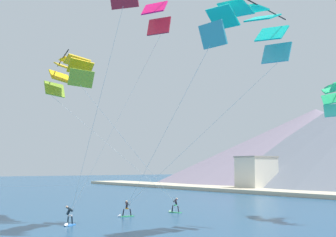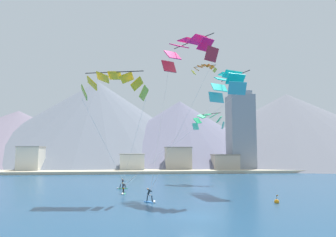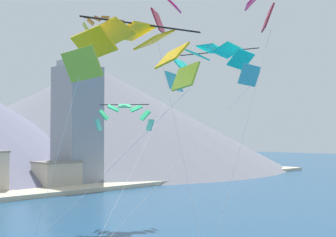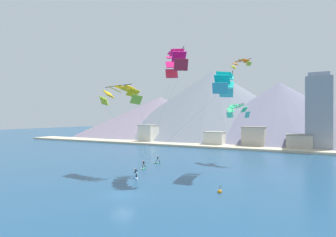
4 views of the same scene
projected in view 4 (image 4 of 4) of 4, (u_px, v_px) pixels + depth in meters
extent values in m
plane|color=navy|center=(123.00, 195.00, 33.11)|extent=(400.00, 400.00, 0.00)
cube|color=#337FDB|center=(136.00, 178.00, 42.32)|extent=(1.28, 1.37, 0.07)
cylinder|color=#14232D|center=(136.00, 175.00, 42.70)|extent=(0.25, 0.26, 0.73)
cylinder|color=#14232D|center=(137.00, 176.00, 41.93)|extent=(0.25, 0.26, 0.73)
cube|color=white|center=(136.00, 173.00, 42.31)|extent=(0.39, 0.38, 0.12)
cylinder|color=#14232D|center=(136.00, 171.00, 42.28)|extent=(0.49, 0.47, 0.62)
cylinder|color=#14232D|center=(136.00, 170.00, 42.42)|extent=(0.45, 0.41, 0.40)
cylinder|color=#14232D|center=(136.00, 170.00, 42.19)|extent=(0.45, 0.41, 0.40)
cylinder|color=black|center=(137.00, 170.00, 42.35)|extent=(0.37, 0.41, 0.03)
sphere|color=tan|center=(134.00, 169.00, 42.23)|extent=(0.22, 0.22, 0.22)
cone|color=white|center=(137.00, 179.00, 41.47)|extent=(0.47, 0.46, 0.36)
cube|color=#33B266|center=(158.00, 163.00, 56.22)|extent=(1.51, 0.83, 0.07)
cylinder|color=#231E28|center=(160.00, 162.00, 56.15)|extent=(0.25, 0.17, 0.69)
cylinder|color=#231E28|center=(156.00, 161.00, 56.29)|extent=(0.25, 0.17, 0.69)
cube|color=#33B266|center=(158.00, 160.00, 56.22)|extent=(0.29, 0.34, 0.12)
cylinder|color=#231E28|center=(158.00, 158.00, 56.32)|extent=(0.31, 0.46, 0.59)
cylinder|color=#231E28|center=(158.00, 157.00, 56.20)|extent=(0.22, 0.50, 0.38)
cylinder|color=#231E28|center=(157.00, 157.00, 56.24)|extent=(0.22, 0.50, 0.38)
cylinder|color=black|center=(158.00, 158.00, 56.05)|extent=(0.51, 0.18, 0.03)
sphere|color=beige|center=(158.00, 156.00, 56.47)|extent=(0.21, 0.21, 0.21)
cone|color=white|center=(154.00, 163.00, 56.38)|extent=(0.39, 0.43, 0.36)
cube|color=#33B266|center=(144.00, 168.00, 50.49)|extent=(0.59, 1.48, 0.07)
cylinder|color=#231E28|center=(145.00, 166.00, 50.82)|extent=(0.14, 0.24, 0.68)
cylinder|color=#231E28|center=(142.00, 167.00, 50.16)|extent=(0.14, 0.24, 0.68)
cube|color=orange|center=(144.00, 165.00, 50.49)|extent=(0.31, 0.25, 0.12)
cylinder|color=#231E28|center=(143.00, 163.00, 50.52)|extent=(0.33, 0.23, 0.57)
cylinder|color=#231E28|center=(144.00, 162.00, 50.55)|extent=(0.49, 0.13, 0.37)
cylinder|color=#231E28|center=(144.00, 162.00, 50.37)|extent=(0.49, 0.13, 0.37)
cylinder|color=black|center=(145.00, 162.00, 50.36)|extent=(0.09, 0.52, 0.03)
sphere|color=tan|center=(143.00, 161.00, 50.56)|extent=(0.21, 0.21, 0.21)
cone|color=white|center=(141.00, 169.00, 49.76)|extent=(0.39, 0.34, 0.36)
cube|color=#A11F31|center=(172.00, 74.00, 47.26)|extent=(2.27, 1.76, 1.76)
cube|color=#EF126B|center=(172.00, 65.00, 46.34)|extent=(2.59, 2.25, 1.48)
cube|color=#EF126B|center=(173.00, 57.00, 44.94)|extent=(2.77, 2.59, 0.96)
cube|color=#EF126B|center=(175.00, 53.00, 43.28)|extent=(2.81, 2.72, 0.28)
cube|color=#EF126B|center=(177.00, 52.00, 41.63)|extent=(2.71, 2.68, 0.96)
cube|color=#EF126B|center=(179.00, 57.00, 40.26)|extent=(2.47, 2.43, 1.48)
cube|color=#A11F31|center=(181.00, 65.00, 39.38)|extent=(2.11, 1.99, 1.76)
cylinder|color=black|center=(180.00, 53.00, 43.44)|extent=(4.30, 6.85, 0.10)
cylinder|color=silver|center=(155.00, 122.00, 44.92)|extent=(2.77, 7.22, 15.68)
cylinder|color=silver|center=(159.00, 122.00, 40.76)|extent=(7.72, 0.40, 15.68)
cube|color=#8EB82F|center=(136.00, 100.00, 43.58)|extent=(1.28, 2.19, 1.65)
cube|color=yellow|center=(133.00, 93.00, 44.22)|extent=(1.63, 2.22, 1.48)
cube|color=yellow|center=(128.00, 89.00, 44.99)|extent=(1.77, 2.24, 1.10)
cube|color=yellow|center=(121.00, 88.00, 45.77)|extent=(1.67, 2.26, 0.57)
cube|color=yellow|center=(115.00, 90.00, 46.45)|extent=(1.54, 2.26, 1.10)
cube|color=yellow|center=(109.00, 94.00, 46.93)|extent=(1.40, 2.25, 1.48)
cube|color=#8EB82F|center=(104.00, 101.00, 47.15)|extent=(1.05, 2.22, 1.65)
cylinder|color=black|center=(118.00, 86.00, 44.93)|extent=(7.08, 1.97, 0.10)
cylinder|color=silver|center=(149.00, 134.00, 49.69)|extent=(3.14, 12.67, 10.92)
cylinder|color=silver|center=(132.00, 134.00, 51.60)|extent=(4.59, 12.26, 10.92)
cube|color=#38A6B9|center=(226.00, 93.00, 49.18)|extent=(2.54, 1.32, 1.84)
cube|color=#0FCDBB|center=(227.00, 84.00, 48.26)|extent=(2.63, 1.85, 1.61)
cube|color=#0FCDBB|center=(226.00, 78.00, 46.87)|extent=(2.69, 2.12, 1.10)
cube|color=#0FCDBB|center=(226.00, 74.00, 45.25)|extent=(2.71, 2.11, 0.42)
cube|color=#0FCDBB|center=(224.00, 75.00, 43.66)|extent=(2.70, 1.89, 1.10)
cube|color=#0FCDBB|center=(222.00, 80.00, 42.37)|extent=(2.66, 1.41, 1.61)
cube|color=#38A6B9|center=(220.00, 88.00, 41.57)|extent=(2.59, 0.76, 1.84)
cylinder|color=black|center=(232.00, 75.00, 44.88)|extent=(2.08, 7.85, 0.10)
cylinder|color=silver|center=(185.00, 130.00, 49.89)|extent=(14.25, 6.17, 12.48)
cylinder|color=silver|center=(178.00, 131.00, 45.89)|extent=(15.31, 2.32, 12.48)
cube|color=#3CB7A6|center=(230.00, 115.00, 58.64)|extent=(1.48, 1.16, 1.39)
cube|color=#2CD07D|center=(230.00, 110.00, 57.98)|extent=(1.80, 1.50, 1.32)
cube|color=#2CD07D|center=(233.00, 107.00, 56.99)|extent=(1.93, 1.77, 1.01)
cube|color=#2CD07D|center=(236.00, 105.00, 55.85)|extent=(1.90, 1.92, 0.50)
cube|color=#2CD07D|center=(240.00, 106.00, 54.77)|extent=(1.71, 1.92, 1.01)
cube|color=#2CD07D|center=(244.00, 109.00, 53.96)|extent=(1.37, 1.82, 1.32)
cube|color=#3CB7A6|center=(247.00, 115.00, 53.57)|extent=(0.93, 1.57, 1.39)
cylinder|color=black|center=(238.00, 104.00, 56.11)|extent=(3.36, 4.50, 0.10)
cube|color=gold|center=(234.00, 67.00, 61.02)|extent=(1.18, 1.43, 0.82)
cube|color=#CA6811|center=(236.00, 64.00, 60.52)|extent=(1.34, 1.52, 0.65)
cube|color=#CA6811|center=(238.00, 61.00, 59.88)|extent=(1.43, 1.57, 0.41)
cube|color=#CA6811|center=(241.00, 60.00, 59.15)|extent=(1.44, 1.58, 0.12)
cube|color=#CA6811|center=(244.00, 60.00, 58.43)|extent=(1.43, 1.57, 0.41)
cube|color=#CA6811|center=(247.00, 61.00, 57.79)|extent=(1.34, 1.52, 0.65)
cube|color=gold|center=(249.00, 64.00, 57.29)|extent=(1.18, 1.43, 0.82)
cylinder|color=black|center=(243.00, 60.00, 59.47)|extent=(4.04, 2.43, 0.10)
sphere|color=orange|center=(220.00, 192.00, 34.18)|extent=(0.56, 0.56, 0.56)
cylinder|color=black|center=(220.00, 188.00, 34.18)|extent=(0.04, 0.04, 0.44)
cube|color=orange|center=(220.00, 187.00, 34.14)|extent=(0.18, 0.01, 0.12)
cube|color=beige|center=(231.00, 147.00, 84.84)|extent=(180.00, 10.00, 0.70)
cube|color=silver|center=(149.00, 134.00, 103.55)|extent=(5.77, 6.81, 6.72)
cube|color=#99958B|center=(149.00, 125.00, 103.54)|extent=(6.00, 7.08, 0.30)
cube|color=#B7AD9E|center=(299.00, 143.00, 79.27)|extent=(7.08, 5.32, 4.50)
cube|color=gray|center=(299.00, 135.00, 79.27)|extent=(7.36, 5.53, 0.30)
cube|color=silver|center=(215.00, 139.00, 90.70)|extent=(6.54, 5.37, 4.72)
cube|color=#99958B|center=(215.00, 132.00, 90.69)|extent=(6.80, 5.59, 0.30)
cube|color=#B7AD9E|center=(254.00, 138.00, 85.92)|extent=(7.14, 5.44, 6.60)
cube|color=gray|center=(254.00, 127.00, 85.91)|extent=(7.42, 5.66, 0.30)
cube|color=gray|center=(318.00, 114.00, 78.08)|extent=(7.00, 7.00, 21.92)
cube|color=#979DA8|center=(318.00, 75.00, 78.05)|extent=(5.60, 5.60, 1.20)
cone|color=slate|center=(214.00, 103.00, 144.14)|extent=(108.30, 108.30, 35.90)
cone|color=slate|center=(279.00, 111.00, 116.47)|extent=(81.74, 81.74, 25.53)
cone|color=slate|center=(160.00, 116.00, 153.97)|extent=(96.84, 96.84, 22.01)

